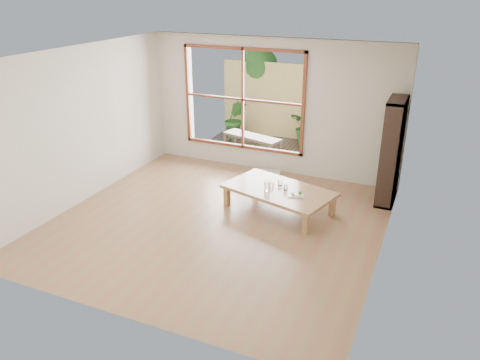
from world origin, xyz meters
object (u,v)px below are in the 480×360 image
object	(u,v)px
low_table	(279,191)
food_tray	(296,195)
bookshelf	(391,152)
garden_bench	(252,138)

from	to	relation	value
low_table	food_tray	world-z (taller)	food_tray
bookshelf	garden_bench	distance (m)	3.29
bookshelf	low_table	bearing A→B (deg)	-145.14
bookshelf	garden_bench	size ratio (longest dim) A/B	1.29
food_tray	low_table	bearing A→B (deg)	137.20
low_table	food_tray	bearing A→B (deg)	-7.20
low_table	bookshelf	distance (m)	2.02
bookshelf	food_tray	xyz separation A→B (m)	(-1.25, -1.26, -0.50)
bookshelf	garden_bench	bearing A→B (deg)	158.21
low_table	bookshelf	bearing A→B (deg)	50.74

